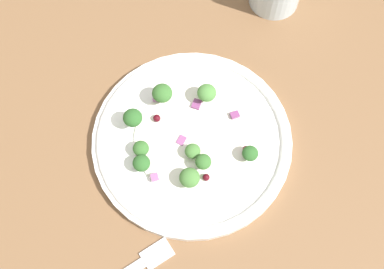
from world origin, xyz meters
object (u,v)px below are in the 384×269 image
at_px(plate, 192,140).
at_px(broccoli_floret_2, 141,163).
at_px(broccoli_floret_0, 207,93).
at_px(broccoli_floret_1, 250,153).

height_order(plate, broccoli_floret_2, broccoli_floret_2).
relative_size(broccoli_floret_0, broccoli_floret_1, 1.22).
height_order(plate, broccoli_floret_1, broccoli_floret_1).
height_order(broccoli_floret_1, broccoli_floret_2, same).
bearing_deg(broccoli_floret_0, broccoli_floret_2, -105.63).
xyz_separation_m(broccoli_floret_0, broccoli_floret_2, (-0.03, -0.12, -0.01)).
bearing_deg(broccoli_floret_1, broccoli_floret_2, -149.39).
bearing_deg(plate, broccoli_floret_2, -123.48).
relative_size(broccoli_floret_1, broccoli_floret_2, 0.92).
distance_m(broccoli_floret_0, broccoli_floret_2, 0.12).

